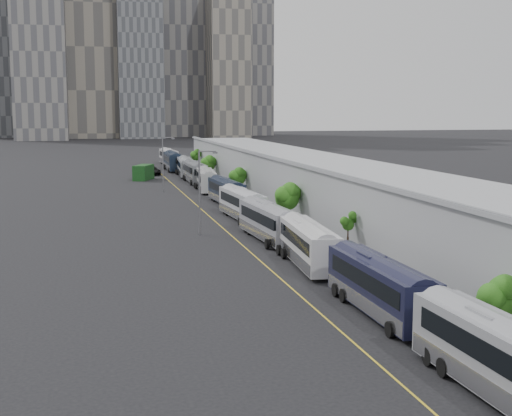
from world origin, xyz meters
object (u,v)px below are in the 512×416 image
object	(u,v)px
bus_0	(506,367)
bus_3	(268,225)
bus_1	(380,291)
bus_7	(195,174)
bus_4	(242,206)
bus_10	(169,158)
bus_9	(173,163)
street_lamp_far	(164,160)
shipping_container	(143,172)
bus_5	(226,194)
bus_8	(185,168)
bus_6	(206,182)
suv	(152,171)
street_lamp_near	(201,186)
bus_2	(308,248)

from	to	relation	value
bus_0	bus_3	distance (m)	41.52
bus_1	bus_7	xyz separation A→B (m)	(0.56, 85.68, 0.06)
bus_4	bus_10	world-z (taller)	bus_10
bus_9	street_lamp_far	xyz separation A→B (m)	(-5.98, -39.91, 3.36)
street_lamp_far	shipping_container	size ratio (longest dim) A/B	1.48
bus_1	bus_5	distance (m)	55.30
bus_1	bus_8	distance (m)	98.51
bus_9	bus_1	bearing A→B (deg)	-89.31
bus_6	suv	xyz separation A→B (m)	(-6.15, 31.01, -0.65)
bus_0	bus_10	distance (m)	143.04
bus_0	suv	xyz separation A→B (m)	(-5.75, 117.17, -0.72)
bus_0	shipping_container	distance (m)	107.53
bus_0	street_lamp_far	xyz separation A→B (m)	(-6.33, 86.59, 3.46)
bus_1	suv	world-z (taller)	bus_1
street_lamp_near	shipping_container	world-z (taller)	street_lamp_near
bus_3	bus_9	xyz separation A→B (m)	(0.19, 84.99, 0.12)
bus_1	bus_9	distance (m)	112.28
bus_3	street_lamp_near	bearing A→B (deg)	139.17
bus_0	street_lamp_far	world-z (taller)	street_lamp_far
bus_7	suv	size ratio (longest dim) A/B	2.08
bus_4	street_lamp_far	size ratio (longest dim) A/B	1.45
bus_1	bus_6	size ratio (longest dim) A/B	1.01
bus_2	bus_3	distance (m)	12.45
bus_4	suv	bearing A→B (deg)	91.42
bus_3	bus_2	bearing A→B (deg)	-91.91
bus_6	bus_10	bearing A→B (deg)	95.12
bus_4	bus_0	bearing A→B (deg)	-93.46
street_lamp_far	shipping_container	xyz separation A→B (m)	(-1.79, 20.64, -3.66)
bus_8	street_lamp_far	xyz separation A→B (m)	(-6.85, -26.14, 3.48)
street_lamp_far	bus_9	bearing A→B (deg)	81.49
bus_8	bus_10	distance (m)	30.31
bus_5	shipping_container	xyz separation A→B (m)	(-8.62, 37.71, -0.10)
bus_6	bus_10	distance (m)	56.89
bus_0	street_lamp_near	xyz separation A→B (m)	(-6.64, 46.17, 3.53)
bus_8	suv	bearing A→B (deg)	148.62
street_lamp_far	bus_8	bearing A→B (deg)	75.31
bus_1	shipping_container	size ratio (longest dim) A/B	2.14
bus_4	shipping_container	bearing A→B (deg)	94.99
bus_6	bus_0	bearing A→B (deg)	-85.00
bus_1	bus_6	bearing A→B (deg)	89.33
bus_5	street_lamp_near	world-z (taller)	street_lamp_near
bus_3	bus_5	size ratio (longest dim) A/B	1.05
bus_2	bus_4	world-z (taller)	bus_2
bus_8	street_lamp_near	bearing A→B (deg)	-92.22
bus_1	bus_3	distance (m)	27.30
bus_7	street_lamp_far	distance (m)	15.35
bus_0	bus_7	world-z (taller)	bus_7
bus_4	bus_10	bearing A→B (deg)	85.79
bus_8	street_lamp_far	size ratio (longest dim) A/B	1.48
street_lamp_near	bus_3	bearing A→B (deg)	-37.43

